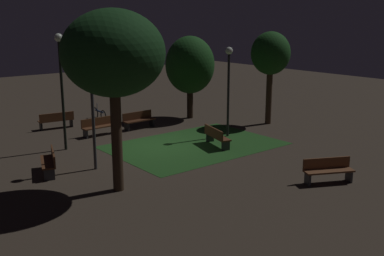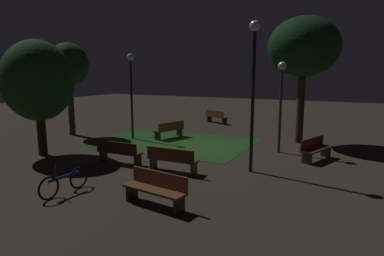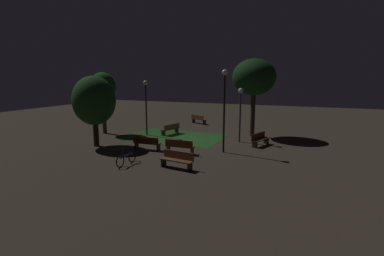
{
  "view_description": "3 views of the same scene",
  "coord_description": "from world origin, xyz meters",
  "px_view_note": "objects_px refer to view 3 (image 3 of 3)",
  "views": [
    {
      "loc": [
        11.54,
        16.65,
        5.75
      ],
      "look_at": [
        -1.39,
        0.64,
        0.78
      ],
      "focal_mm": 43.01,
      "sensor_mm": 36.0,
      "label": 1
    },
    {
      "loc": [
        6.77,
        -12.97,
        3.38
      ],
      "look_at": [
        0.02,
        0.17,
        0.92
      ],
      "focal_mm": 30.64,
      "sensor_mm": 36.0,
      "label": 2
    },
    {
      "loc": [
        8.4,
        -19.07,
        4.62
      ],
      "look_at": [
        0.26,
        0.57,
        0.86
      ],
      "focal_mm": 26.9,
      "sensor_mm": 36.0,
      "label": 3
    }
  ],
  "objects_px": {
    "bench_by_lamp": "(147,143)",
    "bench_path_side": "(198,119)",
    "bench_lawn_edge": "(260,139)",
    "lamp_post_plaza_east": "(146,98)",
    "tree_tall_center": "(254,78)",
    "tree_lawn_side": "(94,101)",
    "bench_front_left": "(180,146)",
    "lamp_post_path_center": "(240,105)",
    "bicycle": "(126,159)",
    "lamp_post_plaza_west": "(224,98)",
    "tree_back_right": "(103,88)",
    "bench_near_trees": "(177,159)",
    "bench_corner": "(171,129)"
  },
  "relations": [
    {
      "from": "bench_by_lamp",
      "to": "bench_path_side",
      "type": "height_order",
      "value": "same"
    },
    {
      "from": "bench_by_lamp",
      "to": "bench_lawn_edge",
      "type": "relative_size",
      "value": 0.98
    },
    {
      "from": "bench_path_side",
      "to": "lamp_post_plaza_east",
      "type": "distance_m",
      "value": 7.66
    },
    {
      "from": "tree_tall_center",
      "to": "tree_lawn_side",
      "type": "xyz_separation_m",
      "value": [
        -9.13,
        -7.5,
        -1.52
      ]
    },
    {
      "from": "bench_by_lamp",
      "to": "bench_front_left",
      "type": "bearing_deg",
      "value": -0.0
    },
    {
      "from": "bench_by_lamp",
      "to": "tree_tall_center",
      "type": "distance_m",
      "value": 9.84
    },
    {
      "from": "lamp_post_path_center",
      "to": "bench_by_lamp",
      "type": "bearing_deg",
      "value": -136.75
    },
    {
      "from": "bench_by_lamp",
      "to": "bicycle",
      "type": "xyz_separation_m",
      "value": [
        0.66,
        -3.15,
        -0.14
      ]
    },
    {
      "from": "lamp_post_plaza_west",
      "to": "lamp_post_path_center",
      "type": "bearing_deg",
      "value": 85.91
    },
    {
      "from": "bench_front_left",
      "to": "tree_tall_center",
      "type": "relative_size",
      "value": 0.3
    },
    {
      "from": "bench_by_lamp",
      "to": "bicycle",
      "type": "height_order",
      "value": "bicycle"
    },
    {
      "from": "tree_tall_center",
      "to": "lamp_post_path_center",
      "type": "relative_size",
      "value": 1.56
    },
    {
      "from": "bench_path_side",
      "to": "tree_lawn_side",
      "type": "height_order",
      "value": "tree_lawn_side"
    },
    {
      "from": "bench_path_side",
      "to": "lamp_post_path_center",
      "type": "distance_m",
      "value": 8.99
    },
    {
      "from": "bench_by_lamp",
      "to": "tree_back_right",
      "type": "relative_size",
      "value": 0.36
    },
    {
      "from": "lamp_post_plaza_west",
      "to": "bicycle",
      "type": "height_order",
      "value": "lamp_post_plaza_west"
    },
    {
      "from": "bench_path_side",
      "to": "bench_near_trees",
      "type": "bearing_deg",
      "value": -73.02
    },
    {
      "from": "bench_lawn_edge",
      "to": "tree_back_right",
      "type": "bearing_deg",
      "value": -177.82
    },
    {
      "from": "bench_front_left",
      "to": "bench_path_side",
      "type": "distance_m",
      "value": 11.63
    },
    {
      "from": "bench_corner",
      "to": "lamp_post_plaza_east",
      "type": "height_order",
      "value": "lamp_post_plaza_east"
    },
    {
      "from": "tree_back_right",
      "to": "tree_lawn_side",
      "type": "xyz_separation_m",
      "value": [
        2.45,
        -3.87,
        -0.72
      ]
    },
    {
      "from": "tree_back_right",
      "to": "tree_tall_center",
      "type": "distance_m",
      "value": 12.15
    },
    {
      "from": "lamp_post_path_center",
      "to": "bicycle",
      "type": "relative_size",
      "value": 2.29
    },
    {
      "from": "tree_back_right",
      "to": "tree_lawn_side",
      "type": "height_order",
      "value": "tree_back_right"
    },
    {
      "from": "lamp_post_plaza_east",
      "to": "bench_near_trees",
      "type": "bearing_deg",
      "value": -48.88
    },
    {
      "from": "bench_front_left",
      "to": "bicycle",
      "type": "height_order",
      "value": "bicycle"
    },
    {
      "from": "bench_by_lamp",
      "to": "lamp_post_plaza_east",
      "type": "xyz_separation_m",
      "value": [
        -2.53,
        4.17,
        2.51
      ]
    },
    {
      "from": "bench_corner",
      "to": "bicycle",
      "type": "xyz_separation_m",
      "value": [
        1.53,
        -8.32,
        -0.14
      ]
    },
    {
      "from": "bench_front_left",
      "to": "lamp_post_path_center",
      "type": "distance_m",
      "value": 5.77
    },
    {
      "from": "tree_back_right",
      "to": "lamp_post_path_center",
      "type": "bearing_deg",
      "value": 5.72
    },
    {
      "from": "bench_by_lamp",
      "to": "bench_lawn_edge",
      "type": "xyz_separation_m",
      "value": [
        6.5,
        4.01,
        0.0
      ]
    },
    {
      "from": "bench_near_trees",
      "to": "bench_corner",
      "type": "height_order",
      "value": "same"
    },
    {
      "from": "bench_corner",
      "to": "lamp_post_path_center",
      "type": "bearing_deg",
      "value": -5.13
    },
    {
      "from": "bench_by_lamp",
      "to": "bench_corner",
      "type": "distance_m",
      "value": 5.24
    },
    {
      "from": "tree_tall_center",
      "to": "tree_lawn_side",
      "type": "height_order",
      "value": "tree_tall_center"
    },
    {
      "from": "tree_tall_center",
      "to": "lamp_post_plaza_east",
      "type": "xyz_separation_m",
      "value": [
        -7.9,
        -2.99,
        -1.6
      ]
    },
    {
      "from": "bicycle",
      "to": "tree_lawn_side",
      "type": "bearing_deg",
      "value": 147.53
    },
    {
      "from": "bench_path_side",
      "to": "tree_lawn_side",
      "type": "relative_size",
      "value": 0.39
    },
    {
      "from": "tree_tall_center",
      "to": "bench_by_lamp",
      "type": "bearing_deg",
      "value": -126.9
    },
    {
      "from": "bench_by_lamp",
      "to": "lamp_post_plaza_west",
      "type": "height_order",
      "value": "lamp_post_plaza_west"
    },
    {
      "from": "bench_path_side",
      "to": "tree_back_right",
      "type": "bearing_deg",
      "value": -125.13
    },
    {
      "from": "lamp_post_path_center",
      "to": "lamp_post_plaza_east",
      "type": "relative_size",
      "value": 0.88
    },
    {
      "from": "bench_lawn_edge",
      "to": "lamp_post_plaza_west",
      "type": "relative_size",
      "value": 0.36
    },
    {
      "from": "bench_front_left",
      "to": "tree_lawn_side",
      "type": "distance_m",
      "value": 6.62
    },
    {
      "from": "lamp_post_plaza_west",
      "to": "lamp_post_plaza_east",
      "type": "xyz_separation_m",
      "value": [
        -7.24,
        2.81,
        -0.42
      ]
    },
    {
      "from": "tree_tall_center",
      "to": "bicycle",
      "type": "distance_m",
      "value": 12.1
    },
    {
      "from": "bench_by_lamp",
      "to": "bench_corner",
      "type": "xyz_separation_m",
      "value": [
        -0.88,
        5.17,
        0.0
      ]
    },
    {
      "from": "bench_front_left",
      "to": "bench_path_side",
      "type": "bearing_deg",
      "value": 105.63
    },
    {
      "from": "lamp_post_plaza_west",
      "to": "lamp_post_path_center",
      "type": "relative_size",
      "value": 1.31
    },
    {
      "from": "lamp_post_plaza_west",
      "to": "bench_path_side",
      "type": "bearing_deg",
      "value": 119.26
    }
  ]
}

